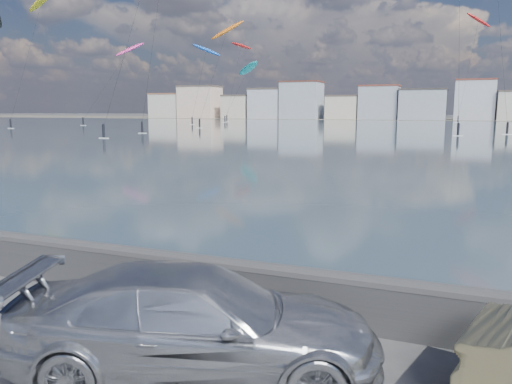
# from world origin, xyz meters

# --- Properties ---
(ground) EXTENTS (700.00, 700.00, 0.00)m
(ground) POSITION_xyz_m (0.00, 0.00, 0.00)
(ground) COLOR #333335
(ground) RESTS_ON ground
(bay_water) EXTENTS (500.00, 177.00, 0.00)m
(bay_water) POSITION_xyz_m (0.00, 91.50, 0.01)
(bay_water) COLOR #2C4353
(bay_water) RESTS_ON ground
(far_shore_strip) EXTENTS (500.00, 60.00, 0.00)m
(far_shore_strip) POSITION_xyz_m (0.00, 200.00, 0.01)
(far_shore_strip) COLOR #4C473D
(far_shore_strip) RESTS_ON ground
(seawall) EXTENTS (400.00, 0.36, 1.08)m
(seawall) POSITION_xyz_m (0.00, 2.70, 0.58)
(seawall) COLOR #28282B
(seawall) RESTS_ON ground
(far_buildings) EXTENTS (240.79, 13.26, 14.60)m
(far_buildings) POSITION_xyz_m (1.31, 186.00, 6.03)
(far_buildings) COLOR beige
(far_buildings) RESTS_ON ground
(car_silver) EXTENTS (5.99, 3.91, 1.61)m
(car_silver) POSITION_xyz_m (1.48, 0.34, 0.81)
(car_silver) COLOR silver
(car_silver) RESTS_ON ground
(kitesurfer_0) EXTENTS (8.69, 12.58, 32.21)m
(kitesurfer_0) POSITION_xyz_m (9.73, 159.69, 29.15)
(kitesurfer_0) COLOR red
(kitesurfer_0) RESTS_ON ground
(kitesurfer_3) EXTENTS (9.88, 13.35, 18.24)m
(kitesurfer_3) POSITION_xyz_m (-53.59, 135.95, 15.80)
(kitesurfer_3) COLOR #19BFBF
(kitesurfer_3) RESTS_ON ground
(kitesurfer_4) EXTENTS (7.30, 19.82, 21.61)m
(kitesurfer_4) POSITION_xyz_m (-74.92, 106.53, 18.98)
(kitesurfer_4) COLOR #E5338C
(kitesurfer_4) RESTS_ON ground
(kitesurfer_6) EXTENTS (9.36, 12.82, 26.15)m
(kitesurfer_6) POSITION_xyz_m (-61.06, 148.01, 23.87)
(kitesurfer_6) COLOR red
(kitesurfer_6) RESTS_ON ground
(kitesurfer_11) EXTENTS (10.70, 17.66, 31.01)m
(kitesurfer_11) POSITION_xyz_m (-82.95, 85.66, 27.84)
(kitesurfer_11) COLOR yellow
(kitesurfer_11) RESTS_ON ground
(kitesurfer_14) EXTENTS (9.77, 13.06, 21.90)m
(kitesurfer_14) POSITION_xyz_m (-58.35, 117.84, 19.38)
(kitesurfer_14) COLOR blue
(kitesurfer_14) RESTS_ON ground
(kitesurfer_16) EXTENTS (8.67, 13.90, 23.85)m
(kitesurfer_16) POSITION_xyz_m (-43.34, 98.70, 20.89)
(kitesurfer_16) COLOR orange
(kitesurfer_16) RESTS_ON ground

